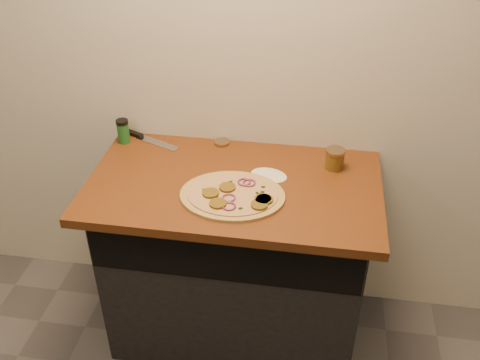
% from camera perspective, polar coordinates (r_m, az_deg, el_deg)
% --- Properties ---
extents(room_shell, '(4.02, 3.52, 2.71)m').
position_cam_1_polar(room_shell, '(0.64, -23.03, -12.00)').
color(room_shell, beige).
rests_on(room_shell, ground).
extents(cabinet, '(1.10, 0.60, 0.86)m').
position_cam_1_polar(cabinet, '(2.51, -0.47, -8.67)').
color(cabinet, black).
rests_on(cabinet, ground).
extents(countertop, '(1.20, 0.70, 0.04)m').
position_cam_1_polar(countertop, '(2.20, -0.65, -0.58)').
color(countertop, brown).
rests_on(countertop, cabinet).
extents(pizza, '(0.42, 0.42, 0.03)m').
position_cam_1_polar(pizza, '(2.09, -0.74, -1.63)').
color(pizza, tan).
rests_on(pizza, countertop).
extents(chefs_knife, '(0.31, 0.16, 0.02)m').
position_cam_1_polar(chefs_knife, '(2.52, -10.22, 4.46)').
color(chefs_knife, '#B7BAC1').
rests_on(chefs_knife, countertop).
extents(mason_jar_lid, '(0.09, 0.09, 0.02)m').
position_cam_1_polar(mason_jar_lid, '(2.44, -1.94, 4.02)').
color(mason_jar_lid, '#9D815B').
rests_on(mason_jar_lid, countertop).
extents(salsa_jar, '(0.08, 0.08, 0.09)m').
position_cam_1_polar(salsa_jar, '(2.28, 10.07, 2.25)').
color(salsa_jar, maroon).
rests_on(salsa_jar, countertop).
extents(spice_shaker, '(0.06, 0.06, 0.11)m').
position_cam_1_polar(spice_shaker, '(2.49, -12.36, 5.12)').
color(spice_shaker, '#1C5B25').
rests_on(spice_shaker, countertop).
extents(flour_spill, '(0.19, 0.19, 0.00)m').
position_cam_1_polar(flour_spill, '(2.23, 3.09, 0.52)').
color(flour_spill, silver).
rests_on(flour_spill, countertop).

